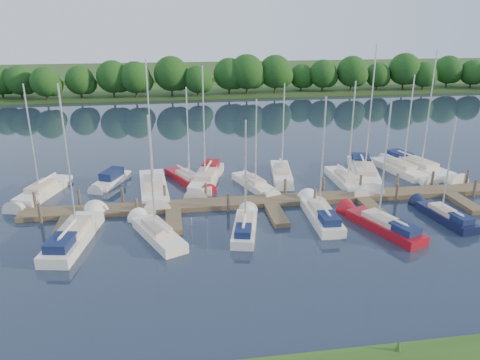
{
  "coord_description": "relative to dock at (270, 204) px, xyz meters",
  "views": [
    {
      "loc": [
        -7.93,
        -27.77,
        15.0
      ],
      "look_at": [
        -2.44,
        8.0,
        2.2
      ],
      "focal_mm": 35.0,
      "sensor_mm": 36.0,
      "label": 1
    }
  ],
  "objects": [
    {
      "name": "distant_hill",
      "position": [
        0.0,
        92.69,
        0.5
      ],
      "size": [
        220.0,
        40.0,
        1.4
      ],
      "primitive_type": "cube",
      "color": "#3A5626",
      "rests_on": "ground"
    },
    {
      "name": "ground",
      "position": [
        0.0,
        -7.31,
        -0.2
      ],
      "size": [
        260.0,
        260.0,
        0.0
      ],
      "primitive_type": "plane",
      "color": "#1B2537",
      "rests_on": "ground"
    },
    {
      "name": "sailboat_n_10",
      "position": [
        16.83,
        6.9,
        0.13
      ],
      "size": [
        4.55,
        9.88,
        12.41
      ],
      "rotation": [
        0.0,
        0.0,
        3.42
      ],
      "color": "white",
      "rests_on": "ground"
    },
    {
      "name": "sailboat_n_0",
      "position": [
        -19.34,
        5.32,
        0.08
      ],
      "size": [
        3.91,
        7.93,
        10.2
      ],
      "rotation": [
        0.0,
        0.0,
        2.82
      ],
      "color": "white",
      "rests_on": "ground"
    },
    {
      "name": "sailboat_n_4",
      "position": [
        -4.78,
        6.51,
        0.14
      ],
      "size": [
        4.07,
        8.9,
        11.34
      ],
      "rotation": [
        0.0,
        0.0,
        2.86
      ],
      "color": "white",
      "rests_on": "ground"
    },
    {
      "name": "dock",
      "position": [
        0.0,
        0.0,
        0.0
      ],
      "size": [
        40.0,
        6.0,
        0.4
      ],
      "color": "brown",
      "rests_on": "ground"
    },
    {
      "name": "sailboat_s_0",
      "position": [
        -14.92,
        -4.09,
        0.14
      ],
      "size": [
        3.4,
        8.94,
        11.35
      ],
      "rotation": [
        0.0,
        0.0,
        -0.18
      ],
      "color": "white",
      "rests_on": "ground"
    },
    {
      "name": "sailboat_n_2",
      "position": [
        -9.61,
        4.59,
        0.07
      ],
      "size": [
        2.87,
        9.64,
        12.1
      ],
      "rotation": [
        0.0,
        0.0,
        3.22
      ],
      "color": "white",
      "rests_on": "ground"
    },
    {
      "name": "mooring_pilings",
      "position": [
        0.0,
        1.13,
        0.4
      ],
      "size": [
        38.24,
        2.84,
        2.0
      ],
      "color": "#473D33",
      "rests_on": "ground"
    },
    {
      "name": "sailboat_s_2",
      "position": [
        -2.88,
        -4.49,
        0.12
      ],
      "size": [
        2.82,
        6.68,
        8.62
      ],
      "rotation": [
        0.0,
        0.0,
        -0.23
      ],
      "color": "white",
      "rests_on": "ground"
    },
    {
      "name": "far_shore",
      "position": [
        0.0,
        67.69,
        0.1
      ],
      "size": [
        180.0,
        30.0,
        0.6
      ],
      "primitive_type": "cube",
      "color": "#28471B",
      "rests_on": "ground"
    },
    {
      "name": "sailboat_n_7",
      "position": [
        8.14,
        3.99,
        0.07
      ],
      "size": [
        1.89,
        7.8,
        10.01
      ],
      "rotation": [
        0.0,
        0.0,
        3.15
      ],
      "color": "white",
      "rests_on": "ground"
    },
    {
      "name": "sailboat_s_1",
      "position": [
        -9.22,
        -4.44,
        0.08
      ],
      "size": [
        4.05,
        6.94,
        9.22
      ],
      "rotation": [
        0.0,
        0.0,
        0.42
      ],
      "color": "white",
      "rests_on": "ground"
    },
    {
      "name": "sailboat_n_6",
      "position": [
        2.64,
        7.04,
        0.07
      ],
      "size": [
        2.72,
        7.51,
        9.52
      ],
      "rotation": [
        0.0,
        0.0,
        2.98
      ],
      "color": "white",
      "rests_on": "ground"
    },
    {
      "name": "treeline",
      "position": [
        4.76,
        54.55,
        3.85
      ],
      "size": [
        145.24,
        9.04,
        8.27
      ],
      "color": "#38281C",
      "rests_on": "ground"
    },
    {
      "name": "sailboat_s_5",
      "position": [
        12.73,
        -4.73,
        0.11
      ],
      "size": [
        2.26,
        6.53,
        8.34
      ],
      "rotation": [
        0.0,
        0.0,
        0.14
      ],
      "color": "#101636",
      "rests_on": "ground"
    },
    {
      "name": "sailboat_s_3",
      "position": [
        3.28,
        -3.22,
        0.13
      ],
      "size": [
        2.03,
        7.67,
        9.92
      ],
      "rotation": [
        0.0,
        0.0,
        -0.03
      ],
      "color": "white",
      "rests_on": "ground"
    },
    {
      "name": "sailboat_n_9",
      "position": [
        14.76,
        6.34,
        0.08
      ],
      "size": [
        3.36,
        7.98,
        10.18
      ],
      "rotation": [
        0.0,
        0.0,
        3.37
      ],
      "color": "white",
      "rests_on": "ground"
    },
    {
      "name": "sailboat_n_3",
      "position": [
        -6.43,
        6.85,
        0.07
      ],
      "size": [
        4.2,
        7.21,
        9.34
      ],
      "rotation": [
        0.0,
        0.0,
        3.57
      ],
      "color": "maroon",
      "rests_on": "ground"
    },
    {
      "name": "sailboat_s_4",
      "position": [
        7.22,
        -5.64,
        0.12
      ],
      "size": [
        4.0,
        7.6,
        9.81
      ],
      "rotation": [
        0.0,
        0.0,
        0.36
      ],
      "color": "maroon",
      "rests_on": "ground"
    },
    {
      "name": "sailboat_n_8",
      "position": [
        10.6,
        5.82,
        0.13
      ],
      "size": [
        4.75,
        10.36,
        13.0
      ],
      "rotation": [
        0.0,
        0.0,
        2.86
      ],
      "color": "white",
      "rests_on": "ground"
    },
    {
      "name": "sailboat_n_5",
      "position": [
        -0.52,
        4.53,
        0.07
      ],
      "size": [
        3.25,
        6.64,
        8.53
      ],
      "rotation": [
        0.0,
        0.0,
        3.46
      ],
      "color": "white",
      "rests_on": "ground"
    },
    {
      "name": "motorboat",
      "position": [
        -13.62,
        7.49,
        0.15
      ],
      "size": [
        3.26,
        5.36,
        1.65
      ],
      "rotation": [
        0.0,
        0.0,
        2.73
      ],
      "color": "white",
      "rests_on": "ground"
    }
  ]
}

